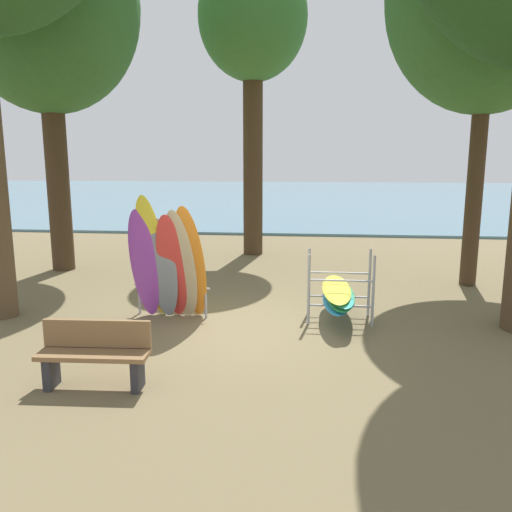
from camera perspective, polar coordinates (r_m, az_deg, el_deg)
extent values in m
plane|color=brown|center=(9.03, -1.69, -7.92)|extent=(80.00, 80.00, 0.00)
cube|color=slate|center=(36.98, 4.05, 6.55)|extent=(80.00, 36.00, 0.10)
cylinder|color=#42301E|center=(14.16, -20.88, 8.66)|extent=(0.56, 0.56, 5.04)
ellipsoid|color=#33662D|center=(14.58, -22.04, 24.21)|extent=(4.43, 4.43, 5.09)
cylinder|color=#42301E|center=(12.58, 22.85, 7.91)|extent=(0.36, 0.36, 4.87)
cylinder|color=#42301E|center=(15.40, -0.34, 10.77)|extent=(0.57, 0.57, 5.72)
ellipsoid|color=#387033|center=(15.85, -0.35, 24.72)|extent=(3.04, 3.04, 3.49)
ellipsoid|color=purple|center=(9.49, -12.14, -0.87)|extent=(0.59, 0.60, 2.03)
ellipsoid|color=yellow|center=(9.41, -11.19, -0.16)|extent=(0.63, 0.79, 2.28)
ellipsoid|color=gray|center=(9.39, -10.16, -1.40)|extent=(0.57, 0.54, 1.87)
ellipsoid|color=red|center=(9.34, -9.16, -1.20)|extent=(0.55, 0.71, 1.95)
ellipsoid|color=#C6B289|center=(9.28, -8.16, -0.97)|extent=(0.64, 0.79, 2.04)
ellipsoid|color=orange|center=(9.23, -7.14, -0.80)|extent=(0.61, 0.82, 2.10)
cylinder|color=#9EA0A5|center=(10.02, -12.61, -4.62)|extent=(0.04, 0.04, 0.55)
cylinder|color=#9EA0A5|center=(9.55, -5.50, -5.18)|extent=(0.04, 0.04, 0.55)
cylinder|color=#9EA0A5|center=(9.69, -9.19, -3.34)|extent=(1.46, 0.22, 0.04)
cylinder|color=#9EA0A5|center=(9.12, 5.78, -3.68)|extent=(0.05, 0.05, 1.25)
cylinder|color=#9EA0A5|center=(9.19, 12.67, -3.79)|extent=(0.05, 0.05, 1.25)
cylinder|color=#9EA0A5|center=(9.70, 5.79, -2.79)|extent=(0.05, 0.05, 1.25)
cylinder|color=#9EA0A5|center=(9.76, 12.27, -2.89)|extent=(0.05, 0.05, 1.25)
cylinder|color=#9EA0A5|center=(9.21, 9.19, -5.40)|extent=(1.10, 0.04, 0.04)
cylinder|color=#9EA0A5|center=(9.09, 9.28, -2.68)|extent=(1.10, 0.04, 0.04)
cylinder|color=#9EA0A5|center=(9.79, 8.99, -4.41)|extent=(1.10, 0.04, 0.04)
cylinder|color=#9EA0A5|center=(9.68, 9.07, -1.84)|extent=(1.10, 0.04, 0.04)
ellipsoid|color=#2D8ED1|center=(9.48, 8.81, -4.60)|extent=(0.56, 2.11, 0.06)
ellipsoid|color=#339E56|center=(9.47, 9.21, -4.26)|extent=(0.56, 2.11, 0.06)
ellipsoid|color=#38B2AD|center=(9.45, 8.88, -3.90)|extent=(0.65, 2.13, 0.06)
ellipsoid|color=yellow|center=(9.43, 8.77, -3.55)|extent=(0.50, 2.10, 0.06)
cube|color=#2D2D33|center=(7.30, -21.45, -11.66)|extent=(0.11, 0.32, 0.42)
cube|color=#2D2D33|center=(6.92, -12.80, -12.42)|extent=(0.11, 0.32, 0.42)
cube|color=olive|center=(7.00, -17.36, -10.26)|extent=(1.42, 0.46, 0.06)
cube|color=olive|center=(7.09, -16.95, -8.08)|extent=(1.40, 0.12, 0.36)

